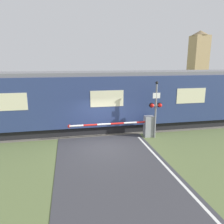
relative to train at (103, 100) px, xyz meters
The scene contains 6 objects.
ground_plane 3.87m from the train, 98.57° to the right, with size 80.00×80.00×0.00m, color #5B6B3D.
track_bed 2.10m from the train, behind, with size 36.00×3.20×0.13m.
train is the anchor object (origin of this frame).
crossing_barrier 3.39m from the train, 44.59° to the right, with size 5.38×0.44×1.35m.
signal_post 3.78m from the train, 40.54° to the right, with size 0.82×0.26×3.56m.
distant_building 27.93m from the train, 45.23° to the left, with size 2.85×2.85×9.62m.
Camera 1 is at (-1.88, -11.54, 4.77)m, focal length 35.00 mm.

